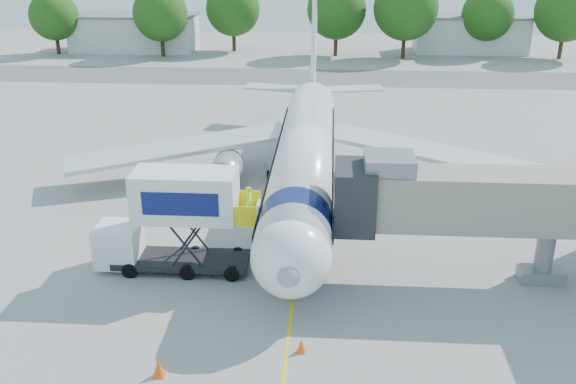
{
  "coord_description": "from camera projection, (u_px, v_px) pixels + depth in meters",
  "views": [
    {
      "loc": [
        1.58,
        -36.44,
        16.5
      ],
      "look_at": [
        -0.64,
        -3.67,
        3.2
      ],
      "focal_mm": 40.0,
      "sensor_mm": 36.0,
      "label": 1
    }
  ],
  "objects": [
    {
      "name": "tree_g",
      "position": [
        566.0,
        11.0,
        88.12
      ],
      "size": [
        8.46,
        8.46,
        10.79
      ],
      "color": "#382314",
      "rests_on": "ground"
    },
    {
      "name": "aircraft",
      "position": [
        305.0,
        152.0,
        42.7
      ],
      "size": [
        34.17,
        37.73,
        11.35
      ],
      "color": "white",
      "rests_on": "ground"
    },
    {
      "name": "guidance_line",
      "position": [
        302.0,
        218.0,
        39.99
      ],
      "size": [
        0.15,
        70.0,
        0.01
      ],
      "primitive_type": "cube",
      "color": "yellow",
      "rests_on": "ground"
    },
    {
      "name": "tree_f",
      "position": [
        488.0,
        15.0,
        91.16
      ],
      "size": [
        7.32,
        7.32,
        9.33
      ],
      "color": "#382314",
      "rests_on": "ground"
    },
    {
      "name": "jet_bridge",
      "position": [
        459.0,
        200.0,
        31.39
      ],
      "size": [
        13.9,
        3.2,
        6.6
      ],
      "color": "gray",
      "rests_on": "ground"
    },
    {
      "name": "ground",
      "position": [
        302.0,
        218.0,
        39.99
      ],
      "size": [
        160.0,
        160.0,
        0.0
      ],
      "primitive_type": "plane",
      "color": "gray",
      "rests_on": "ground"
    },
    {
      "name": "taxiway_strip",
      "position": [
        318.0,
        77.0,
        78.83
      ],
      "size": [
        120.0,
        10.0,
        0.01
      ],
      "primitive_type": "cube",
      "color": "#59595B",
      "rests_on": "ground"
    },
    {
      "name": "catering_hiloader",
      "position": [
        174.0,
        221.0,
        32.87
      ],
      "size": [
        8.5,
        2.44,
        5.5
      ],
      "color": "black",
      "rests_on": "ground"
    },
    {
      "name": "tree_a",
      "position": [
        54.0,
        16.0,
        92.22
      ],
      "size": [
        7.03,
        7.03,
        8.96
      ],
      "color": "#382314",
      "rests_on": "ground"
    },
    {
      "name": "outbuilding_right",
      "position": [
        470.0,
        34.0,
        94.95
      ],
      "size": [
        16.4,
        7.4,
        5.3
      ],
      "color": "silver",
      "rests_on": "ground"
    },
    {
      "name": "safety_cone_a",
      "position": [
        301.0,
        346.0,
        27.08
      ],
      "size": [
        0.39,
        0.39,
        0.63
      ],
      "color": "#F9540D",
      "rests_on": "ground"
    },
    {
      "name": "safety_cone_b",
      "position": [
        159.0,
        368.0,
        25.6
      ],
      "size": [
        0.48,
        0.48,
        0.77
      ],
      "color": "#F9540D",
      "rests_on": "ground"
    },
    {
      "name": "tree_e",
      "position": [
        406.0,
        8.0,
        88.3
      ],
      "size": [
        8.93,
        8.93,
        11.39
      ],
      "color": "#382314",
      "rests_on": "ground"
    },
    {
      "name": "outbuilding_left",
      "position": [
        135.0,
        32.0,
        96.23
      ],
      "size": [
        18.4,
        8.4,
        5.3
      ],
      "color": "silver",
      "rests_on": "ground"
    },
    {
      "name": "tree_b",
      "position": [
        160.0,
        14.0,
        90.13
      ],
      "size": [
        7.69,
        7.69,
        9.81
      ],
      "color": "#382314",
      "rests_on": "ground"
    },
    {
      "name": "tree_d",
      "position": [
        337.0,
        10.0,
        90.42
      ],
      "size": [
        8.35,
        8.35,
        10.64
      ],
      "color": "#382314",
      "rests_on": "ground"
    },
    {
      "name": "tree_c",
      "position": [
        233.0,
        9.0,
        94.23
      ],
      "size": [
        7.97,
        7.97,
        10.16
      ],
      "color": "#382314",
      "rests_on": "ground"
    }
  ]
}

